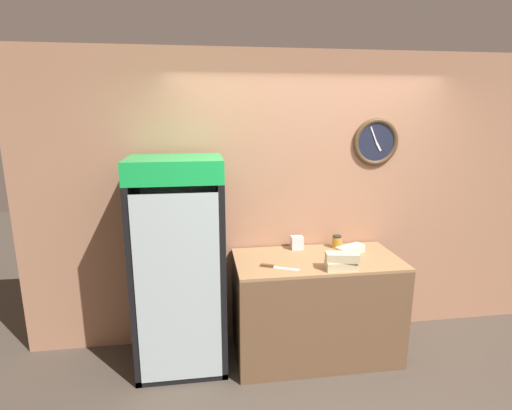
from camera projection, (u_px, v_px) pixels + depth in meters
The scene contains 9 objects.
wall_back at pixel (307, 200), 3.77m from camera, with size 5.20×0.10×2.70m.
prep_counter at pixel (315, 307), 3.58m from camera, with size 1.44×0.72×0.92m.
beverage_cooler at pixel (179, 254), 3.37m from camera, with size 0.75×0.65×1.82m.
sandwich_stack_bottom at pixel (342, 265), 3.22m from camera, with size 0.26×0.13×0.07m.
sandwich_stack_middle at pixel (342, 257), 3.20m from camera, with size 0.27×0.16×0.07m.
sandwich_flat_left at pixel (350, 250), 3.59m from camera, with size 0.30×0.21×0.07m.
chefs_knife at pixel (274, 267), 3.26m from camera, with size 0.31×0.16×0.02m.
condiment_jar at pixel (337, 242), 3.74m from camera, with size 0.09×0.09×0.12m.
napkin_dispenser at pixel (297, 243), 3.70m from camera, with size 0.11×0.09×0.12m.
Camera 1 is at (-1.00, -2.26, 2.17)m, focal length 28.00 mm.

